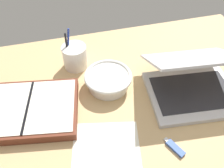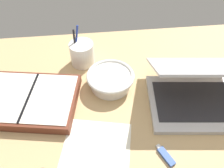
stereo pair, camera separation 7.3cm
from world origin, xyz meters
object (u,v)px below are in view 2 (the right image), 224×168
(laptop, at_px, (196,90))
(pen_cup, at_px, (82,53))
(planner, at_px, (30,100))
(bowl, at_px, (110,79))

(laptop, bearing_deg, pen_cup, 154.20)
(pen_cup, bearing_deg, laptop, -32.20)
(laptop, distance_m, planner, 0.57)
(bowl, xyz_separation_m, pen_cup, (-0.10, 0.14, 0.02))
(bowl, bearing_deg, planner, -169.30)
(bowl, distance_m, planner, 0.29)
(laptop, height_order, planner, laptop)
(laptop, relative_size, bowl, 1.97)
(planner, bearing_deg, pen_cup, 56.84)
(bowl, distance_m, pen_cup, 0.17)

